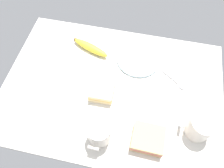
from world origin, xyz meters
The scene contains 9 objects.
tabletop centered at (0.00, 0.00, 1.00)cm, with size 90.00×64.00×2.00cm, color beige.
plate_of_food centered at (-8.55, -16.34, 2.60)cm, with size 19.08×19.08×1.20cm.
coffee_mug_black centered at (0.34, 21.20, 6.91)cm, with size 8.27×10.43×9.55cm.
coffee_mug_milky centered at (-34.39, 11.62, 6.76)cm, with size 11.16×8.83×9.24cm.
sandwich_main centered at (3.28, 3.89, 4.20)cm, with size 9.56×8.65×4.40cm.
sandwich_side centered at (-17.10, 18.82, 4.20)cm, with size 11.55×10.44×4.40cm.
banana centered at (13.72, -17.30, 3.80)cm, with size 18.13×9.64×3.59cm.
spoon centered at (-26.04, -7.97, 2.38)cm, with size 11.22×8.84×0.80cm.
paper_napkin centered at (31.74, 1.09, 2.15)cm, with size 13.27×13.27×0.30cm, color white.
Camera 1 is at (-9.35, 43.30, 81.12)cm, focal length 35.14 mm.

